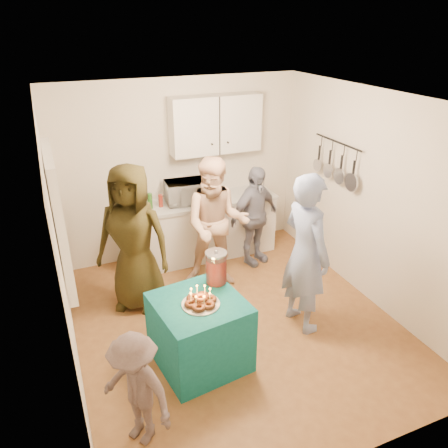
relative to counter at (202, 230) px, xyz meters
name	(u,v)px	position (x,y,z in m)	size (l,w,h in m)	color
floor	(235,322)	(-0.20, -1.70, -0.43)	(4.00, 4.00, 0.00)	brown
ceiling	(238,100)	(-0.20, -1.70, 2.17)	(4.00, 4.00, 0.00)	white
back_wall	(180,170)	(-0.20, 0.30, 0.87)	(3.60, 3.60, 0.00)	silver
left_wall	(60,256)	(-2.00, -1.70, 0.87)	(4.00, 4.00, 0.00)	silver
right_wall	(371,200)	(1.60, -1.70, 0.87)	(4.00, 4.00, 0.00)	silver
window_night	(57,219)	(-1.97, -1.40, 1.12)	(0.04, 1.00, 1.20)	black
counter	(202,230)	(0.00, 0.00, 0.00)	(2.20, 0.58, 0.86)	white
countertop	(201,202)	(0.00, 0.00, 0.46)	(2.24, 0.62, 0.05)	beige
upper_cabinet	(216,124)	(0.30, 0.15, 1.52)	(1.30, 0.30, 0.80)	white
pot_rack	(334,161)	(1.52, -1.00, 1.17)	(0.12, 1.00, 0.60)	black
microwave	(186,192)	(-0.22, 0.00, 0.64)	(0.57, 0.39, 0.32)	white
party_table	(200,332)	(-0.81, -2.15, -0.05)	(0.85, 0.85, 0.76)	#0E5E5E
donut_cake	(201,297)	(-0.81, -2.21, 0.42)	(0.38, 0.38, 0.18)	#381C0C
punch_jar	(216,268)	(-0.51, -1.89, 0.50)	(0.22, 0.22, 0.34)	red
man_birthday	(306,254)	(0.51, -2.00, 0.51)	(0.69, 0.45, 1.88)	#8C9DCC
woman_back_left	(133,239)	(-1.17, -0.87, 0.49)	(0.90, 0.59, 1.85)	#4C4115
woman_back_center	(216,224)	(-0.08, -0.81, 0.46)	(0.86, 0.67, 1.78)	tan
woman_back_right	(254,216)	(0.64, -0.48, 0.31)	(0.86, 0.36, 1.47)	#0F1133
child_near_left	(136,390)	(-1.60, -2.83, 0.12)	(0.71, 0.41, 1.09)	#514241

